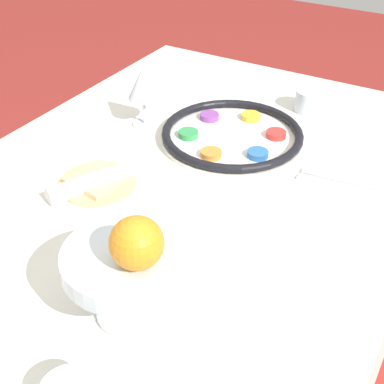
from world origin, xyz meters
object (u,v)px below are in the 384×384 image
object	(u,v)px
bread_plate	(98,181)
seder_plate	(232,135)
cup_far	(309,101)
fruit_stand	(127,266)
orange_fruit	(137,243)
napkin_roll	(92,182)
wine_glass	(143,85)

from	to	relation	value
bread_plate	seder_plate	bearing A→B (deg)	152.72
cup_far	bread_plate	bearing A→B (deg)	-25.33
cup_far	fruit_stand	bearing A→B (deg)	0.53
fruit_stand	bread_plate	bearing A→B (deg)	-133.55
seder_plate	cup_far	size ratio (longest dim) A/B	4.63
orange_fruit	bread_plate	bearing A→B (deg)	-131.68
fruit_stand	napkin_roll	xyz separation A→B (m)	(-0.23, -0.26, -0.08)
wine_glass	fruit_stand	world-z (taller)	wine_glass
wine_glass	cup_far	distance (m)	0.43
orange_fruit	napkin_roll	distance (m)	0.40
seder_plate	cup_far	xyz separation A→B (m)	(-0.24, 0.10, 0.01)
orange_fruit	cup_far	distance (m)	0.81
wine_glass	orange_fruit	xyz separation A→B (m)	(0.53, 0.36, 0.06)
wine_glass	bread_plate	world-z (taller)	wine_glass
seder_plate	orange_fruit	size ratio (longest dim) A/B	4.41
napkin_roll	fruit_stand	bearing A→B (deg)	48.38
fruit_stand	orange_fruit	xyz separation A→B (m)	(0.01, 0.03, 0.06)
seder_plate	wine_glass	distance (m)	0.24
fruit_stand	orange_fruit	distance (m)	0.07
cup_far	wine_glass	bearing A→B (deg)	-49.49
napkin_roll	cup_far	distance (m)	0.61
bread_plate	fruit_stand	bearing A→B (deg)	46.45
fruit_stand	cup_far	xyz separation A→B (m)	(-0.79, -0.01, -0.07)
seder_plate	bread_plate	size ratio (longest dim) A/B	2.06
bread_plate	napkin_roll	size ratio (longest dim) A/B	0.86
cup_far	orange_fruit	bearing A→B (deg)	2.64
wine_glass	orange_fruit	size ratio (longest dim) A/B	1.95
napkin_roll	orange_fruit	bearing A→B (deg)	50.17
wine_glass	napkin_roll	xyz separation A→B (m)	(0.28, 0.07, -0.09)
seder_plate	wine_glass	size ratio (longest dim) A/B	2.26
orange_fruit	napkin_roll	bearing A→B (deg)	-129.83
seder_plate	cup_far	distance (m)	0.26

